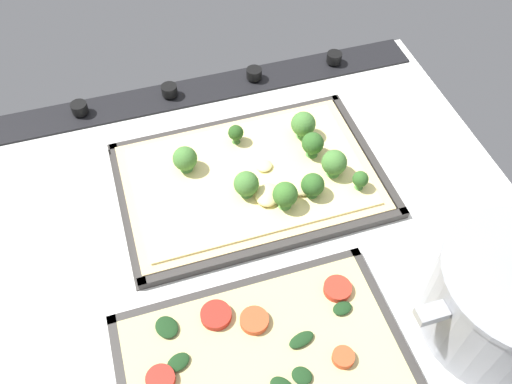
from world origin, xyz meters
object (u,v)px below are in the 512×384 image
at_px(baking_tray_back, 262,359).
at_px(cooking_pot, 508,301).
at_px(veggie_pizza_back, 260,355).
at_px(broccoli_pizza, 260,174).
at_px(baking_tray_front, 252,181).

distance_m(baking_tray_back, cooking_pot, 0.30).
xyz_separation_m(baking_tray_back, cooking_pot, (-0.30, 0.04, 0.06)).
bearing_deg(veggie_pizza_back, broccoli_pizza, -107.41).
bearing_deg(baking_tray_back, broccoli_pizza, -106.69).
height_order(baking_tray_front, veggie_pizza_back, veggie_pizza_back).
distance_m(baking_tray_front, cooking_pot, 0.39).
height_order(baking_tray_back, veggie_pizza_back, veggie_pizza_back).
bearing_deg(broccoli_pizza, cooking_pot, 124.33).
bearing_deg(baking_tray_back, baking_tray_front, -104.11).
height_order(veggie_pizza_back, cooking_pot, cooking_pot).
relative_size(baking_tray_front, broccoli_pizza, 1.06).
relative_size(baking_tray_front, veggie_pizza_back, 1.23).
bearing_deg(baking_tray_front, veggie_pizza_back, 75.19).
height_order(baking_tray_back, cooking_pot, cooking_pot).
xyz_separation_m(veggie_pizza_back, cooking_pot, (-0.30, 0.04, 0.05)).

